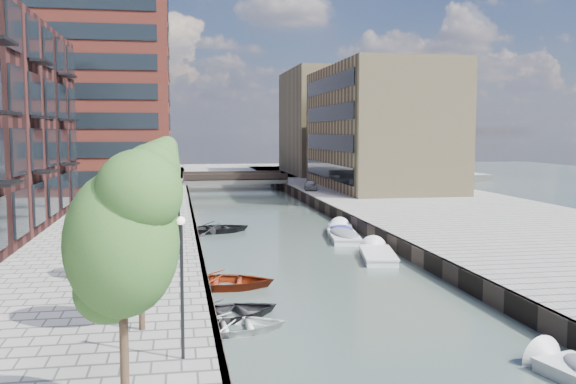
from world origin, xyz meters
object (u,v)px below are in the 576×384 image
object	(u,v)px
sloop_3	(232,332)
sloop_2	(222,288)
tree_1	(139,200)
sloop_4	(216,232)
car	(311,185)
tree_0	(121,233)
tree_4	(158,166)
bridge	(234,179)
motorboat_2	(377,255)
tree_5	(160,161)
motorboat_4	(343,236)
tree_6	(162,157)
motorboat_3	(340,230)
tree_2	(148,183)
sloop_1	(227,319)
tree_3	(154,173)

from	to	relation	value
sloop_3	sloop_2	bearing A→B (deg)	-4.16
tree_1	sloop_4	xyz separation A→B (m)	(4.04, 26.49, -5.31)
sloop_3	car	distance (m)	48.34
tree_0	sloop_2	bearing A→B (deg)	78.65
tree_1	tree_4	xyz separation A→B (m)	(0.00, 21.00, 0.00)
bridge	car	distance (m)	14.19
bridge	motorboat_2	size ratio (longest dim) A/B	2.34
tree_5	sloop_2	size ratio (longest dim) A/B	1.17
motorboat_4	tree_6	bearing A→B (deg)	133.95
bridge	tree_4	bearing A→B (deg)	-102.00
car	tree_4	bearing A→B (deg)	-110.97
tree_5	motorboat_3	bearing A→B (deg)	-14.72
tree_2	motorboat_4	distance (m)	20.19
sloop_1	motorboat_2	world-z (taller)	motorboat_2
sloop_2	tree_1	bearing A→B (deg)	168.95
tree_1	sloop_3	size ratio (longest dim) A/B	1.41
sloop_4	sloop_3	bearing A→B (deg)	166.41
sloop_2	motorboat_4	xyz separation A→B (m)	(9.35, 12.63, 0.22)
tree_2	sloop_4	distance (m)	20.60
tree_0	tree_6	world-z (taller)	same
bridge	motorboat_2	bearing A→B (deg)	-84.42
motorboat_2	motorboat_3	bearing A→B (deg)	89.11
tree_2	tree_3	size ratio (longest dim) A/B	1.00
tree_0	tree_5	bearing A→B (deg)	90.00
tree_0	sloop_2	xyz separation A→B (m)	(3.27, 16.29, -5.31)
motorboat_2	sloop_1	bearing A→B (deg)	-131.28
tree_1	sloop_2	world-z (taller)	tree_1
tree_3	car	size ratio (longest dim) A/B	1.75
motorboat_3	motorboat_4	size ratio (longest dim) A/B	0.95
tree_4	tree_5	size ratio (longest dim) A/B	1.00
bridge	tree_6	size ratio (longest dim) A/B	2.18
tree_2	motorboat_3	bearing A→B (deg)	53.25
tree_5	tree_6	bearing A→B (deg)	90.00
tree_3	tree_6	xyz separation A→B (m)	(0.00, 21.00, 0.00)
tree_4	car	bearing A→B (deg)	60.21
tree_2	motorboat_3	xyz separation A→B (m)	(13.11, 17.55, -5.10)
sloop_4	sloop_2	bearing A→B (deg)	165.94
tree_0	tree_5	xyz separation A→B (m)	(0.00, 35.00, 0.00)
sloop_3	bridge	bearing A→B (deg)	-8.41
tree_3	motorboat_4	world-z (taller)	tree_3
tree_1	sloop_3	bearing A→B (deg)	37.09
sloop_3	tree_0	bearing A→B (deg)	158.24
tree_1	motorboat_3	xyz separation A→B (m)	(13.11, 24.55, -5.10)
motorboat_2	motorboat_4	xyz separation A→B (m)	(-0.35, 6.60, 0.11)
sloop_2	sloop_4	xyz separation A→B (m)	(0.78, 17.20, 0.00)
motorboat_2	car	xyz separation A→B (m)	(3.03, 33.64, 1.48)
sloop_3	motorboat_2	size ratio (longest dim) A/B	0.76
tree_2	tree_6	xyz separation A→B (m)	(0.00, 28.00, 0.00)
sloop_3	tree_6	bearing A→B (deg)	2.33
tree_4	sloop_2	distance (m)	13.27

